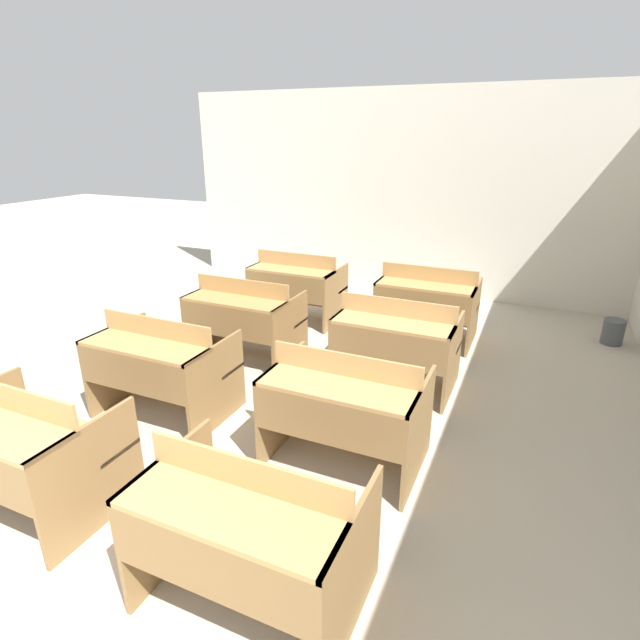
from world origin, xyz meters
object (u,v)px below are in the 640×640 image
bench_back_left (297,285)px  bench_second_left (161,364)px  bench_second_right (345,407)px  bench_third_right (396,341)px  bench_front_left (23,445)px  bench_third_left (244,317)px  bench_back_right (427,302)px  bench_front_right (250,529)px  wastepaper_bin (613,332)px

bench_back_left → bench_second_left: bearing=-90.0°
bench_second_right → bench_third_right: same height
bench_front_left → bench_second_left: same height
bench_second_right → bench_third_left: same height
bench_second_right → bench_back_right: same height
bench_second_left → bench_back_right: size_ratio=1.00×
bench_front_right → bench_second_right: size_ratio=1.00×
bench_front_right → bench_third_left: size_ratio=1.00×
bench_front_right → bench_third_right: size_ratio=1.00×
bench_third_left → wastepaper_bin: size_ratio=3.76×
bench_front_left → wastepaper_bin: 6.00m
bench_front_right → bench_second_left: 2.15m
bench_second_right → bench_back_left: same height
bench_front_left → bench_back_right: 4.26m
bench_front_left → bench_second_right: (1.70, 1.28, 0.00)m
bench_second_right → bench_back_left: bearing=123.1°
bench_back_right → bench_third_right: bearing=-90.1°
bench_second_left → bench_back_right: 3.12m
bench_front_right → wastepaper_bin: bearing=66.4°
bench_third_right → bench_back_right: same height
bench_front_right → bench_back_left: same height
bench_front_right → bench_second_right: (0.00, 1.30, 0.00)m
bench_third_left → bench_back_left: 1.31m
bench_back_right → bench_second_left: bearing=-123.2°
bench_second_left → bench_back_right: bearing=56.8°
bench_front_left → bench_third_right: size_ratio=1.00×
bench_back_left → bench_front_left: bearing=-90.0°
bench_back_left → wastepaper_bin: (3.75, 0.79, -0.32)m
bench_third_left → bench_front_left: bearing=-90.6°
bench_third_right → bench_front_left: bearing=-123.2°
bench_second_left → bench_third_right: same height
bench_second_right → wastepaper_bin: 3.98m
bench_front_left → bench_front_right: size_ratio=1.00×
bench_second_left → bench_back_left: size_ratio=1.00×
bench_front_left → bench_back_left: 3.89m
bench_third_left → bench_second_right: bearing=-37.8°
bench_front_right → wastepaper_bin: (2.05, 4.69, -0.32)m
bench_back_right → bench_second_right: bearing=-90.1°
bench_front_right → bench_front_left: bearing=179.3°
bench_front_left → bench_second_left: bearing=89.9°
wastepaper_bin → bench_back_left: bearing=-168.2°
bench_back_right → bench_third_left: bearing=-141.8°
bench_third_left → wastepaper_bin: 4.29m
bench_second_right → bench_back_right: (0.00, 2.62, 0.00)m
bench_third_right → bench_third_left: bearing=-179.2°
bench_second_right → bench_back_right: 2.62m
bench_second_left → bench_second_right: 1.70m
bench_second_left → bench_back_right: same height
bench_back_left → bench_third_left: bearing=-89.0°
bench_front_left → bench_back_right: same height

